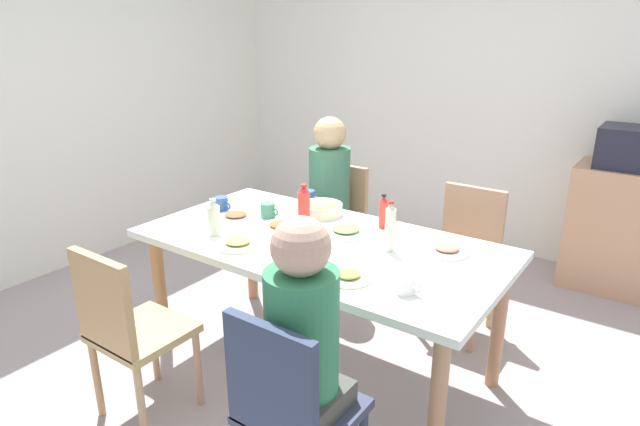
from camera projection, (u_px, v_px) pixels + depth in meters
name	position (u px, v px, depth m)	size (l,w,h in m)	color
ground_plane	(320.00, 364.00, 3.04)	(5.80, 5.80, 0.00)	#9F9295
wall_back	(482.00, 93.00, 4.40)	(5.07, 0.12, 2.60)	white
wall_left	(47.00, 100.00, 3.96)	(0.12, 4.77, 2.60)	silver
dining_table	(320.00, 254.00, 2.82)	(1.91, 0.98, 0.76)	white
chair_0	(127.00, 327.00, 2.46)	(0.40, 0.40, 0.90)	tan
chair_1	(290.00, 407.00, 1.94)	(0.40, 0.40, 0.90)	#31364E
person_1	(304.00, 344.00, 1.94)	(0.30, 0.30, 1.22)	#3A3543
chair_2	(465.00, 251.00, 3.28)	(0.40, 0.40, 0.90)	tan
chair_3	(336.00, 221.00, 3.80)	(0.40, 0.40, 0.90)	tan
person_3	(329.00, 191.00, 3.65)	(0.30, 0.30, 1.26)	#434043
plate_0	(348.00, 276.00, 2.35)	(0.20, 0.20, 0.04)	#ECE8CB
plate_1	(281.00, 226.00, 2.94)	(0.24, 0.24, 0.04)	white
plate_2	(447.00, 250.00, 2.63)	(0.22, 0.22, 0.04)	white
plate_3	(238.00, 243.00, 2.71)	(0.23, 0.23, 0.04)	silver
plate_4	(346.00, 231.00, 2.87)	(0.26, 0.26, 0.04)	white
plate_5	(236.00, 216.00, 3.10)	(0.23, 0.23, 0.04)	white
bowl_0	(295.00, 243.00, 2.64)	(0.24, 0.24, 0.09)	beige
bowl_1	(321.00, 208.00, 3.15)	(0.25, 0.25, 0.09)	beige
cup_0	(405.00, 285.00, 2.23)	(0.12, 0.09, 0.07)	white
cup_1	(308.00, 198.00, 3.31)	(0.12, 0.09, 0.10)	#295795
cup_2	(268.00, 210.00, 3.11)	(0.12, 0.09, 0.09)	#468B6A
cup_3	(222.00, 204.00, 3.20)	(0.12, 0.08, 0.09)	#345497
bottle_0	(383.00, 212.00, 2.93)	(0.05, 0.05, 0.19)	red
bottle_1	(390.00, 227.00, 2.62)	(0.05, 0.05, 0.26)	silver
bottle_2	(214.00, 218.00, 2.83)	(0.07, 0.07, 0.20)	silver
bottle_3	(304.00, 208.00, 2.92)	(0.07, 0.07, 0.25)	red
side_cabinet	(621.00, 230.00, 3.80)	(0.70, 0.44, 0.90)	tan
microwave	(638.00, 148.00, 3.60)	(0.48, 0.36, 0.28)	#202030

